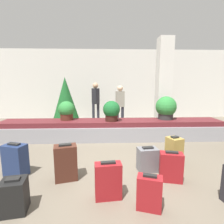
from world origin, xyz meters
TOP-DOWN VIEW (x-y plane):
  - ground_plane at (0.00, 0.00)m, footprint 18.00×18.00m
  - back_wall at (0.00, 5.05)m, footprint 18.00×0.06m
  - carousel at (0.00, 1.79)m, footprint 6.77×0.87m
  - pillar at (1.86, 2.82)m, footprint 0.47×0.47m
  - suitcase_0 at (-0.17, -1.00)m, footprint 0.40×0.22m
  - suitcase_1 at (-1.38, -1.23)m, footprint 0.34×0.32m
  - suitcase_2 at (-0.89, -0.47)m, footprint 0.42×0.32m
  - suitcase_3 at (0.91, -0.58)m, footprint 0.41×0.28m
  - suitcase_4 at (-1.83, -0.29)m, footprint 0.45×0.35m
  - suitcase_5 at (1.17, -0.05)m, footprint 0.33×0.34m
  - suitcase_6 at (0.37, -1.25)m, footprint 0.36×0.26m
  - suitcase_8 at (0.60, -0.22)m, footprint 0.40×0.30m
  - potted_plant_0 at (-0.02, 1.69)m, footprint 0.50×0.50m
  - potted_plant_1 at (-1.36, 1.91)m, footprint 0.48×0.48m
  - potted_plant_2 at (1.66, 1.91)m, footprint 0.63×0.63m
  - traveler_0 at (0.37, 3.36)m, footprint 0.34×0.23m
  - traveler_1 at (-0.60, 3.98)m, footprint 0.34×0.36m
  - decorated_tree at (-1.72, 3.44)m, footprint 1.05×1.05m

SIDE VIEW (x-z plane):
  - ground_plane at x=0.00m, z-range 0.00..0.00m
  - suitcase_1 at x=-1.38m, z-range -0.01..0.46m
  - suitcase_8 at x=0.60m, z-range -0.01..0.46m
  - suitcase_6 at x=0.37m, z-range -0.01..0.48m
  - suitcase_3 at x=0.91m, z-range -0.01..0.51m
  - carousel at x=0.00m, z-range -0.01..0.55m
  - suitcase_0 at x=-0.17m, z-range -0.01..0.55m
  - suitcase_4 at x=-1.83m, z-range -0.01..0.60m
  - suitcase_5 at x=1.17m, z-range -0.01..0.61m
  - suitcase_2 at x=-0.89m, z-range -0.01..0.63m
  - potted_plant_1 at x=-1.36m, z-range 0.56..1.13m
  - potted_plant_0 at x=-0.02m, z-range 0.57..1.16m
  - potted_plant_2 at x=1.66m, z-range 0.56..1.26m
  - traveler_0 at x=0.37m, z-range 0.14..1.72m
  - traveler_1 at x=-0.60m, z-range 0.16..1.85m
  - decorated_tree at x=-1.72m, z-range 0.09..1.97m
  - back_wall at x=0.00m, z-range 0.00..3.20m
  - pillar at x=1.86m, z-range 0.00..3.20m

